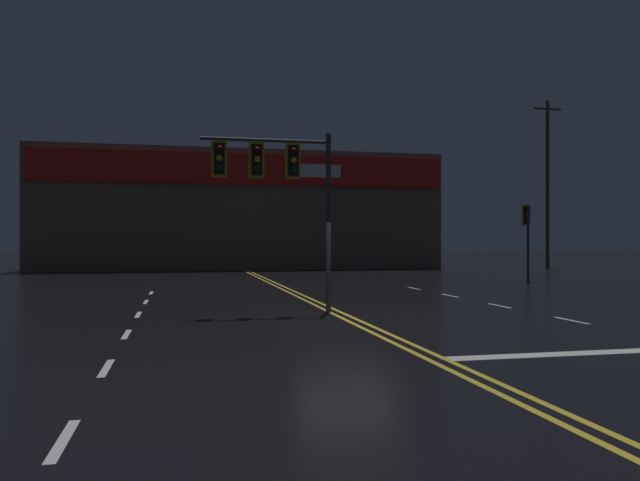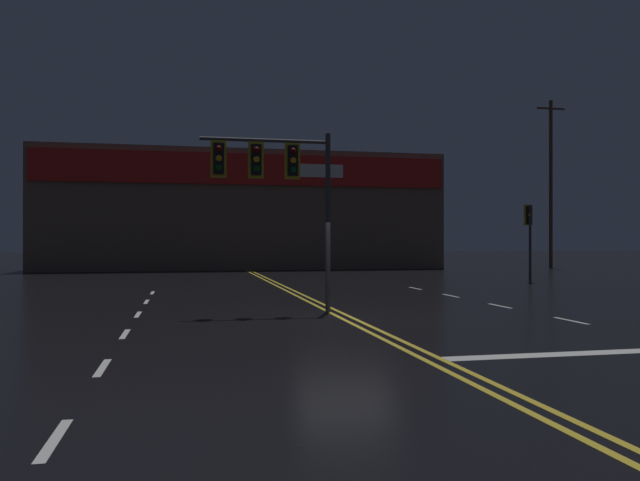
% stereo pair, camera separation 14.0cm
% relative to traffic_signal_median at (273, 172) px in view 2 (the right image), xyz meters
% --- Properties ---
extents(ground_plane, '(200.00, 200.00, 0.00)m').
position_rel_traffic_signal_median_xyz_m(ground_plane, '(1.74, -1.26, -3.86)').
color(ground_plane, black).
extents(road_markings, '(15.80, 60.00, 0.01)m').
position_rel_traffic_signal_median_xyz_m(road_markings, '(2.80, -2.42, -3.86)').
color(road_markings, gold).
rests_on(road_markings, ground).
extents(traffic_signal_median, '(3.59, 0.36, 4.98)m').
position_rel_traffic_signal_median_xyz_m(traffic_signal_median, '(0.00, 0.00, 0.00)').
color(traffic_signal_median, '#38383D').
rests_on(traffic_signal_median, ground).
extents(traffic_signal_corner_northeast, '(0.42, 0.36, 3.73)m').
position_rel_traffic_signal_median_xyz_m(traffic_signal_corner_northeast, '(13.74, 10.17, -1.12)').
color(traffic_signal_corner_northeast, '#38383D').
rests_on(traffic_signal_corner_northeast, ground).
extents(building_backdrop, '(28.14, 10.23, 8.25)m').
position_rel_traffic_signal_median_xyz_m(building_backdrop, '(1.74, 30.04, 0.27)').
color(building_backdrop, brown).
rests_on(building_backdrop, ground).
extents(utility_pole_row, '(45.23, 0.26, 12.31)m').
position_rel_traffic_signal_median_xyz_m(utility_pole_row, '(3.55, 24.25, 2.17)').
color(utility_pole_row, '#4C3828').
rests_on(utility_pole_row, ground).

